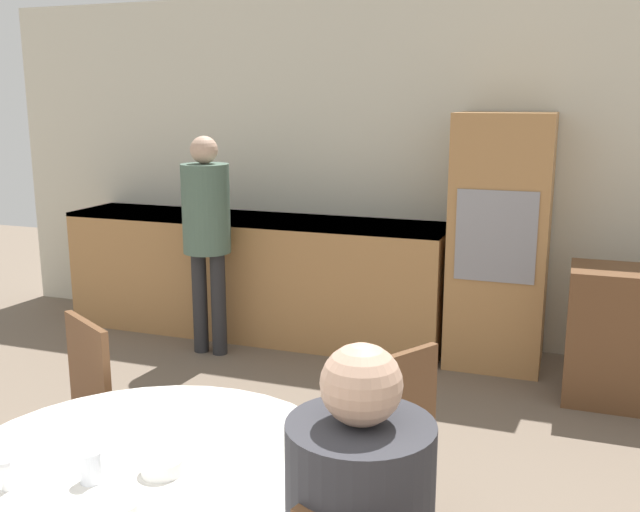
{
  "coord_description": "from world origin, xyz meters",
  "views": [
    {
      "loc": [
        1.11,
        -0.21,
        1.82
      ],
      "look_at": [
        -0.01,
        2.91,
        1.09
      ],
      "focal_mm": 40.0,
      "sensor_mm": 36.0,
      "label": 1
    }
  ],
  "objects_px": {
    "cup": "(91,466)",
    "person_standing": "(206,222)",
    "chair_far_right": "(378,452)",
    "bowl_near": "(162,466)",
    "chair_far_left": "(70,422)",
    "oven_unit": "(500,241)",
    "bowl_centre": "(110,507)"
  },
  "relations": [
    {
      "from": "chair_far_left",
      "to": "bowl_centre",
      "type": "bearing_deg",
      "value": -14.58
    },
    {
      "from": "person_standing",
      "to": "cup",
      "type": "distance_m",
      "value": 3.11
    },
    {
      "from": "chair_far_left",
      "to": "person_standing",
      "type": "xyz_separation_m",
      "value": [
        -0.57,
        2.22,
        0.44
      ]
    },
    {
      "from": "bowl_near",
      "to": "bowl_centre",
      "type": "bearing_deg",
      "value": -93.25
    },
    {
      "from": "chair_far_right",
      "to": "cup",
      "type": "xyz_separation_m",
      "value": [
        -0.63,
        -0.83,
        0.26
      ]
    },
    {
      "from": "chair_far_right",
      "to": "cup",
      "type": "distance_m",
      "value": 1.08
    },
    {
      "from": "cup",
      "to": "person_standing",
      "type": "bearing_deg",
      "value": 112.46
    },
    {
      "from": "bowl_centre",
      "to": "chair_far_left",
      "type": "bearing_deg",
      "value": 134.88
    },
    {
      "from": "bowl_centre",
      "to": "person_standing",
      "type": "bearing_deg",
      "value": 114.1
    },
    {
      "from": "chair_far_left",
      "to": "cup",
      "type": "bearing_deg",
      "value": -15.94
    },
    {
      "from": "cup",
      "to": "bowl_centre",
      "type": "xyz_separation_m",
      "value": [
        0.15,
        -0.12,
        -0.02
      ]
    },
    {
      "from": "oven_unit",
      "to": "bowl_centre",
      "type": "distance_m",
      "value": 3.57
    },
    {
      "from": "bowl_near",
      "to": "bowl_centre",
      "type": "relative_size",
      "value": 0.75
    },
    {
      "from": "oven_unit",
      "to": "bowl_near",
      "type": "relative_size",
      "value": 13.89
    },
    {
      "from": "chair_far_left",
      "to": "bowl_centre",
      "type": "relative_size",
      "value": 5.66
    },
    {
      "from": "oven_unit",
      "to": "chair_far_left",
      "type": "relative_size",
      "value": 1.84
    },
    {
      "from": "bowl_near",
      "to": "bowl_centre",
      "type": "distance_m",
      "value": 0.24
    },
    {
      "from": "person_standing",
      "to": "bowl_near",
      "type": "xyz_separation_m",
      "value": [
        1.35,
        -2.76,
        -0.21
      ]
    },
    {
      "from": "oven_unit",
      "to": "chair_far_right",
      "type": "height_order",
      "value": "oven_unit"
    },
    {
      "from": "chair_far_right",
      "to": "bowl_centre",
      "type": "distance_m",
      "value": 1.1
    },
    {
      "from": "chair_far_right",
      "to": "person_standing",
      "type": "height_order",
      "value": "person_standing"
    },
    {
      "from": "oven_unit",
      "to": "chair_far_left",
      "type": "height_order",
      "value": "oven_unit"
    },
    {
      "from": "person_standing",
      "to": "bowl_near",
      "type": "height_order",
      "value": "person_standing"
    },
    {
      "from": "chair_far_left",
      "to": "chair_far_right",
      "type": "xyz_separation_m",
      "value": [
        1.25,
        0.18,
        0.0
      ]
    },
    {
      "from": "chair_far_left",
      "to": "bowl_centre",
      "type": "distance_m",
      "value": 1.12
    },
    {
      "from": "person_standing",
      "to": "bowl_near",
      "type": "bearing_deg",
      "value": -63.88
    },
    {
      "from": "person_standing",
      "to": "chair_far_right",
      "type": "bearing_deg",
      "value": -48.21
    },
    {
      "from": "cup",
      "to": "bowl_centre",
      "type": "relative_size",
      "value": 0.56
    },
    {
      "from": "chair_far_right",
      "to": "bowl_centre",
      "type": "relative_size",
      "value": 5.66
    },
    {
      "from": "oven_unit",
      "to": "bowl_near",
      "type": "distance_m",
      "value": 3.34
    },
    {
      "from": "chair_far_right",
      "to": "chair_far_left",
      "type": "bearing_deg",
      "value": -50.62
    },
    {
      "from": "oven_unit",
      "to": "chair_far_left",
      "type": "xyz_separation_m",
      "value": [
        -1.41,
        -2.73,
        -0.34
      ]
    }
  ]
}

